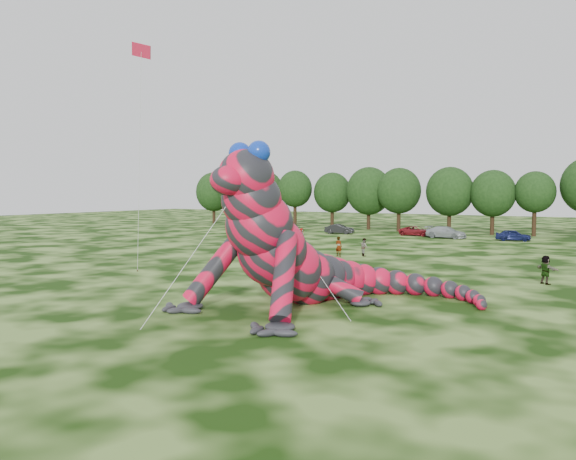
# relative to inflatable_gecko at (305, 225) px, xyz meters

# --- Properties ---
(ground) EXTENTS (240.00, 240.00, 0.00)m
(ground) POSITION_rel_inflatable_gecko_xyz_m (3.43, -2.62, -4.23)
(ground) COLOR #16330A
(ground) RESTS_ON ground
(inflatable_gecko) EXTENTS (17.51, 19.55, 8.46)m
(inflatable_gecko) POSITION_rel_inflatable_gecko_xyz_m (0.00, 0.00, 0.00)
(inflatable_gecko) COLOR red
(inflatable_gecko) RESTS_ON ground
(flying_kite) EXTENTS (3.88, 2.63, 16.28)m
(flying_kite) POSITION_rel_inflatable_gecko_xyz_m (-13.75, 1.79, 10.14)
(flying_kite) COLOR red
(flying_kite) RESTS_ON ground
(tree_0) EXTENTS (6.91, 6.22, 9.51)m
(tree_0) POSITION_rel_inflatable_gecko_xyz_m (-51.13, 56.61, 0.53)
(tree_0) COLOR black
(tree_0) RESTS_ON ground
(tree_1) EXTENTS (6.74, 6.07, 9.81)m
(tree_1) POSITION_rel_inflatable_gecko_xyz_m (-44.93, 55.43, 0.68)
(tree_1) COLOR black
(tree_1) RESTS_ON ground
(tree_2) EXTENTS (7.04, 6.34, 9.64)m
(tree_2) POSITION_rel_inflatable_gecko_xyz_m (-39.59, 56.14, 0.59)
(tree_2) COLOR black
(tree_2) RESTS_ON ground
(tree_3) EXTENTS (5.81, 5.23, 9.44)m
(tree_3) POSITION_rel_inflatable_gecko_xyz_m (-32.29, 54.44, 0.49)
(tree_3) COLOR black
(tree_3) RESTS_ON ground
(tree_4) EXTENTS (6.22, 5.60, 9.06)m
(tree_4) POSITION_rel_inflatable_gecko_xyz_m (-26.21, 56.09, 0.30)
(tree_4) COLOR black
(tree_4) RESTS_ON ground
(tree_5) EXTENTS (7.16, 6.44, 9.80)m
(tree_5) POSITION_rel_inflatable_gecko_xyz_m (-19.69, 55.81, 0.67)
(tree_5) COLOR black
(tree_5) RESTS_ON ground
(tree_6) EXTENTS (6.52, 5.86, 9.49)m
(tree_6) POSITION_rel_inflatable_gecko_xyz_m (-14.13, 54.06, 0.52)
(tree_6) COLOR black
(tree_6) RESTS_ON ground
(tree_7) EXTENTS (6.68, 6.01, 9.48)m
(tree_7) POSITION_rel_inflatable_gecko_xyz_m (-6.65, 54.18, 0.51)
(tree_7) COLOR black
(tree_7) RESTS_ON ground
(tree_8) EXTENTS (6.14, 5.53, 8.94)m
(tree_8) POSITION_rel_inflatable_gecko_xyz_m (-0.79, 54.36, 0.24)
(tree_8) COLOR black
(tree_8) RESTS_ON ground
(tree_9) EXTENTS (5.27, 4.74, 8.68)m
(tree_9) POSITION_rel_inflatable_gecko_xyz_m (4.49, 54.72, 0.11)
(tree_9) COLOR black
(tree_9) RESTS_ON ground
(car_0) EXTENTS (4.24, 1.80, 1.43)m
(car_0) POSITION_rel_inflatable_gecko_xyz_m (-30.27, 43.44, -3.51)
(car_0) COLOR silver
(car_0) RESTS_ON ground
(car_1) EXTENTS (4.23, 1.95, 1.34)m
(car_1) POSITION_rel_inflatable_gecko_xyz_m (-19.62, 45.13, -3.56)
(car_1) COLOR black
(car_1) RESTS_ON ground
(car_2) EXTENTS (4.71, 2.36, 1.28)m
(car_2) POSITION_rel_inflatable_gecko_xyz_m (-9.18, 47.34, -3.59)
(car_2) COLOR maroon
(car_2) RESTS_ON ground
(car_3) EXTENTS (5.46, 2.90, 1.51)m
(car_3) POSITION_rel_inflatable_gecko_xyz_m (-4.75, 45.66, -3.47)
(car_3) COLOR #A2A9AC
(car_3) RESTS_ON ground
(car_4) EXTENTS (4.27, 2.23, 1.39)m
(car_4) POSITION_rel_inflatable_gecko_xyz_m (3.33, 45.78, -3.54)
(car_4) COLOR #141B4E
(car_4) RESTS_ON ground
(spectator_0) EXTENTS (0.74, 0.54, 1.86)m
(spectator_0) POSITION_rel_inflatable_gecko_xyz_m (-7.81, 20.40, -3.30)
(spectator_0) COLOR gray
(spectator_0) RESTS_ON ground
(spectator_4) EXTENTS (0.59, 0.87, 1.71)m
(spectator_4) POSITION_rel_inflatable_gecko_xyz_m (-17.51, 30.53, -3.37)
(spectator_4) COLOR gray
(spectator_4) RESTS_ON ground
(spectator_1) EXTENTS (1.01, 1.04, 1.68)m
(spectator_1) POSITION_rel_inflatable_gecko_xyz_m (-5.86, 21.85, -3.39)
(spectator_1) COLOR gray
(spectator_1) RESTS_ON ground
(spectator_5) EXTENTS (1.70, 1.53, 1.88)m
(spectator_5) POSITION_rel_inflatable_gecko_xyz_m (10.47, 13.36, -3.29)
(spectator_5) COLOR gray
(spectator_5) RESTS_ON ground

